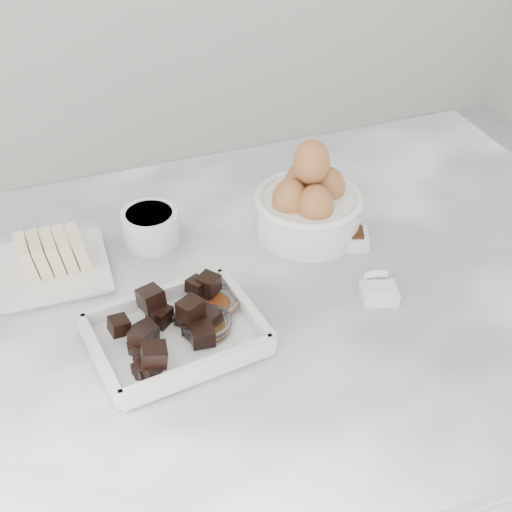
% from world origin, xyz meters
% --- Properties ---
extents(cabinet, '(1.10, 0.70, 0.90)m').
position_xyz_m(cabinet, '(0.00, 0.00, 0.45)').
color(cabinet, beige).
rests_on(cabinet, ground).
extents(marble_slab, '(1.20, 0.80, 0.04)m').
position_xyz_m(marble_slab, '(0.00, 0.00, 0.92)').
color(marble_slab, white).
rests_on(marble_slab, cabinet).
extents(chocolate_dish, '(0.24, 0.19, 0.06)m').
position_xyz_m(chocolate_dish, '(-0.13, -0.06, 0.96)').
color(chocolate_dish, white).
rests_on(chocolate_dish, marble_slab).
extents(butter_plate, '(0.17, 0.17, 0.07)m').
position_xyz_m(butter_plate, '(-0.26, 0.14, 0.96)').
color(butter_plate, white).
rests_on(butter_plate, marble_slab).
extents(sugar_ramekin, '(0.09, 0.09, 0.05)m').
position_xyz_m(sugar_ramekin, '(-0.10, 0.17, 0.97)').
color(sugar_ramekin, white).
rests_on(sugar_ramekin, marble_slab).
extents(egg_bowl, '(0.17, 0.17, 0.16)m').
position_xyz_m(egg_bowl, '(0.14, 0.11, 0.99)').
color(egg_bowl, white).
rests_on(egg_bowl, marble_slab).
extents(honey_bowl, '(0.07, 0.07, 0.03)m').
position_xyz_m(honey_bowl, '(-0.08, -0.06, 0.96)').
color(honey_bowl, white).
rests_on(honey_bowl, marble_slab).
extents(zest_bowl, '(0.07, 0.07, 0.03)m').
position_xyz_m(zest_bowl, '(-0.06, -0.03, 0.96)').
color(zest_bowl, white).
rests_on(zest_bowl, marble_slab).
extents(vanilla_spoon, '(0.07, 0.09, 0.04)m').
position_xyz_m(vanilla_spoon, '(0.19, 0.06, 0.95)').
color(vanilla_spoon, white).
rests_on(vanilla_spoon, marble_slab).
extents(salt_spoon, '(0.06, 0.07, 0.04)m').
position_xyz_m(salt_spoon, '(0.17, -0.07, 0.95)').
color(salt_spoon, white).
rests_on(salt_spoon, marble_slab).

